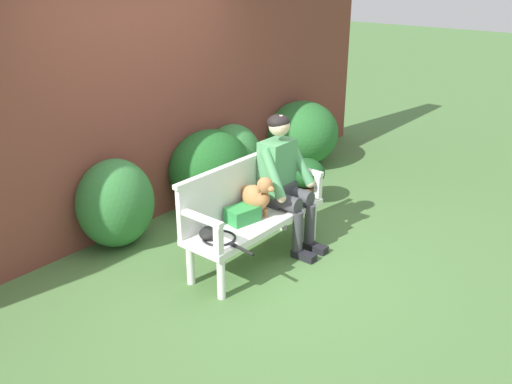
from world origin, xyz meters
TOP-DOWN VIEW (x-y plane):
  - ground_plane at (0.00, 0.00)m, footprint 40.00×40.00m
  - brick_garden_fence at (0.00, 1.60)m, footprint 8.00×0.30m
  - hedge_bush_mid_left at (2.46, 1.20)m, footprint 1.06×0.96m
  - hedge_bush_far_left at (0.66, 1.21)m, footprint 1.01×0.83m
  - hedge_bush_mid_right at (1.12, 1.27)m, footprint 0.73×0.67m
  - hedge_bush_far_right at (-0.61, 1.26)m, footprint 0.78×0.69m
  - garden_bench at (0.00, 0.00)m, footprint 1.51×0.48m
  - bench_backrest at (0.00, 0.21)m, footprint 1.55×0.06m
  - bench_armrest_left_end at (-0.72, -0.09)m, footprint 0.06×0.48m
  - bench_armrest_right_end at (0.72, -0.09)m, footprint 0.06×0.48m
  - person_seated at (0.40, -0.01)m, footprint 0.56×0.64m
  - dog_on_bench at (0.03, 0.00)m, footprint 0.23×0.41m
  - tennis_racket at (-0.53, -0.06)m, footprint 0.32×0.57m
  - baseball_glove at (-0.56, 0.05)m, footprint 0.28×0.26m
  - sports_bag at (-0.14, 0.04)m, footprint 0.31×0.25m
  - potted_plant at (1.37, 0.40)m, footprint 0.45×0.45m

SIDE VIEW (x-z plane):
  - ground_plane at x=0.00m, z-range 0.00..0.00m
  - potted_plant at x=1.37m, z-range 0.05..0.59m
  - garden_bench at x=0.00m, z-range 0.16..0.60m
  - hedge_bush_mid_right at x=1.12m, z-range 0.00..0.84m
  - hedge_bush_mid_left at x=2.46m, z-range 0.00..0.87m
  - hedge_bush_far_right at x=-0.61m, z-range 0.00..0.88m
  - hedge_bush_far_left at x=0.66m, z-range 0.00..0.88m
  - tennis_racket at x=-0.53m, z-range 0.44..0.47m
  - baseball_glove at x=-0.56m, z-range 0.44..0.53m
  - sports_bag at x=-0.14m, z-range 0.44..0.58m
  - bench_armrest_left_end at x=-0.72m, z-range 0.50..0.78m
  - bench_armrest_right_end at x=0.72m, z-range 0.50..0.78m
  - dog_on_bench at x=0.03m, z-range 0.44..0.85m
  - bench_backrest at x=0.00m, z-range 0.45..0.95m
  - person_seated at x=0.40m, z-range 0.06..1.38m
  - brick_garden_fence at x=0.00m, z-range 0.00..2.63m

